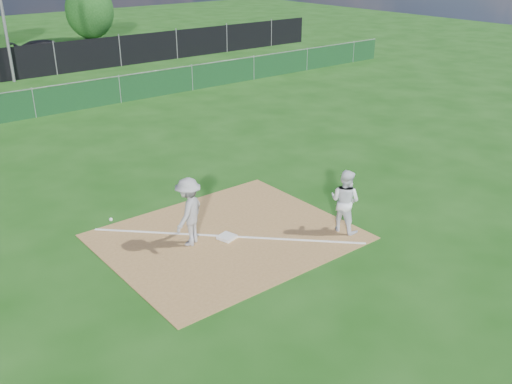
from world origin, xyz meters
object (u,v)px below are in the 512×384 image
light_pole (1,5)px  car_right (49,50)px  play_at_first (189,212)px  runner (345,201)px  tree_right (90,11)px  first_base (227,237)px

light_pole → car_right: light_pole is taller
light_pole → play_at_first: 21.78m
play_at_first → car_right: play_at_first is taller
runner → play_at_first: bearing=48.7°
light_pole → car_right: bearing=52.1°
runner → car_right: 28.26m
runner → tree_right: tree_right is taller
runner → car_right: bearing=-18.7°
light_pole → first_base: bearing=-94.1°
light_pole → tree_right: (9.38, 10.94, -1.80)m
first_base → play_at_first: (-0.86, 0.37, 0.83)m
play_at_first → runner: bearing=-28.0°
play_at_first → car_right: (6.20, 26.26, -0.24)m
tree_right → first_base: bearing=-108.5°
first_base → runner: size_ratio=0.23×
runner → tree_right: (8.29, 34.22, 1.36)m
light_pole → play_at_first: bearing=-96.5°
first_base → car_right: 27.17m
light_pole → tree_right: size_ratio=1.87×
play_at_first → runner: size_ratio=1.61×
car_right → tree_right: bearing=-43.3°
first_base → runner: (2.66, -1.50, 0.78)m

